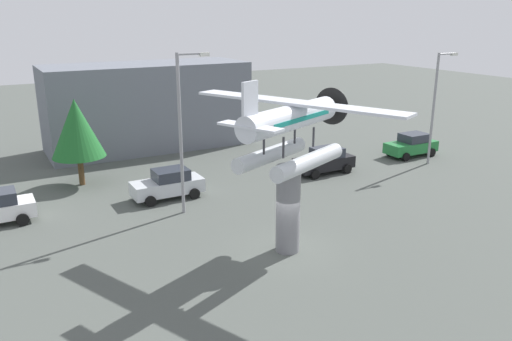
% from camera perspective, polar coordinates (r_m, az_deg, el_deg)
% --- Properties ---
extents(ground_plane, '(140.00, 140.00, 0.00)m').
position_cam_1_polar(ground_plane, '(24.09, 3.51, -8.88)').
color(ground_plane, '#4C514C').
extents(display_pedestal, '(1.10, 1.10, 4.11)m').
position_cam_1_polar(display_pedestal, '(23.27, 3.60, -4.32)').
color(display_pedestal, slate).
rests_on(display_pedestal, ground).
extents(floatplane_monument, '(7.17, 9.96, 4.00)m').
position_cam_1_polar(floatplane_monument, '(22.29, 3.97, 4.74)').
color(floatplane_monument, silver).
rests_on(floatplane_monument, display_pedestal).
extents(car_mid_silver, '(4.20, 2.02, 1.76)m').
position_cam_1_polar(car_mid_silver, '(30.74, -9.79, -1.48)').
color(car_mid_silver, silver).
rests_on(car_mid_silver, ground).
extents(car_far_black, '(4.20, 2.02, 1.76)m').
position_cam_1_polar(car_far_black, '(35.46, 7.68, 1.13)').
color(car_far_black, black).
rests_on(car_far_black, ground).
extents(car_distant_green, '(4.20, 2.02, 1.76)m').
position_cam_1_polar(car_distant_green, '(41.16, 17.01, 2.76)').
color(car_distant_green, '#237A38').
rests_on(car_distant_green, ground).
extents(streetlight_primary, '(1.84, 0.28, 8.69)m').
position_cam_1_polar(streetlight_primary, '(27.31, -8.14, 5.20)').
color(streetlight_primary, gray).
rests_on(streetlight_primary, ground).
extents(streetlight_secondary, '(1.84, 0.28, 7.98)m').
position_cam_1_polar(streetlight_secondary, '(38.84, 19.50, 7.36)').
color(streetlight_secondary, gray).
rests_on(streetlight_secondary, ground).
extents(storefront_building, '(15.92, 6.13, 6.80)m').
position_cam_1_polar(storefront_building, '(42.62, -12.02, 7.07)').
color(storefront_building, slate).
rests_on(storefront_building, ground).
extents(tree_east, '(3.32, 3.32, 5.56)m').
position_cam_1_polar(tree_east, '(33.86, -19.42, 4.46)').
color(tree_east, brown).
rests_on(tree_east, ground).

